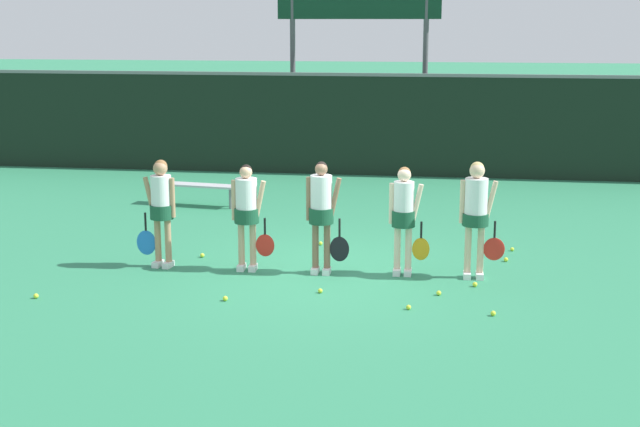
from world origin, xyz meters
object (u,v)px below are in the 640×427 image
at_px(tennis_ball_10, 321,243).
at_px(tennis_ball_7, 320,291).
at_px(bench_courtside, 197,187).
at_px(tennis_ball_5, 506,260).
at_px(player_3, 404,212).
at_px(tennis_ball_9, 493,313).
at_px(tennis_ball_4, 439,293).
at_px(tennis_ball_2, 512,249).
at_px(tennis_ball_3, 409,307).
at_px(tennis_ball_1, 202,255).
at_px(player_1, 247,209).
at_px(player_0, 161,204).
at_px(player_2, 322,208).
at_px(tennis_ball_6, 475,284).
at_px(tennis_ball_8, 225,298).
at_px(player_4, 476,209).
at_px(tennis_ball_0, 36,296).
at_px(scoreboard, 359,7).

bearing_deg(tennis_ball_10, tennis_ball_7, -81.66).
bearing_deg(bench_courtside, tennis_ball_5, -22.05).
xyz_separation_m(player_3, tennis_ball_9, (1.29, -1.79, -0.94)).
distance_m(tennis_ball_4, tennis_ball_7, 1.69).
relative_size(tennis_ball_2, tennis_ball_3, 0.97).
xyz_separation_m(tennis_ball_1, tennis_ball_5, (4.93, 0.47, -0.00)).
height_order(player_1, tennis_ball_9, player_1).
bearing_deg(tennis_ball_2, player_3, -136.15).
xyz_separation_m(player_0, player_1, (1.37, 0.01, -0.03)).
bearing_deg(player_2, tennis_ball_6, -9.19).
relative_size(tennis_ball_7, tennis_ball_8, 0.94).
distance_m(tennis_ball_8, tennis_ball_10, 3.40).
distance_m(player_2, tennis_ball_9, 3.20).
bearing_deg(player_4, tennis_ball_9, -83.98).
bearing_deg(player_2, player_1, 179.44).
relative_size(tennis_ball_0, tennis_ball_5, 1.02).
distance_m(tennis_ball_3, tennis_ball_7, 1.40).
bearing_deg(tennis_ball_6, player_1, 173.54).
xyz_separation_m(player_0, tennis_ball_7, (2.67, -1.02, -0.98)).
relative_size(tennis_ball_3, tennis_ball_5, 0.95).
xyz_separation_m(tennis_ball_2, tennis_ball_8, (-4.12, -3.37, 0.00)).
bearing_deg(scoreboard, tennis_ball_7, -86.47).
xyz_separation_m(player_0, player_4, (4.85, 0.09, 0.05)).
bearing_deg(tennis_ball_10, tennis_ball_8, -104.55).
relative_size(player_0, tennis_ball_10, 26.06).
height_order(player_1, tennis_ball_3, player_1).
xyz_separation_m(tennis_ball_4, tennis_ball_8, (-2.93, -0.70, 0.00)).
bearing_deg(tennis_ball_10, tennis_ball_1, -148.99).
bearing_deg(tennis_ball_3, tennis_ball_6, 52.77).
bearing_deg(tennis_ball_7, scoreboard, 93.53).
height_order(scoreboard, tennis_ball_0, scoreboard).
xyz_separation_m(player_2, tennis_ball_9, (2.54, -1.68, -0.99)).
distance_m(tennis_ball_4, tennis_ball_9, 1.08).
bearing_deg(player_2, tennis_ball_2, 31.12).
distance_m(player_3, tennis_ball_9, 2.40).
xyz_separation_m(tennis_ball_3, tennis_ball_6, (0.91, 1.20, 0.00)).
xyz_separation_m(bench_courtside, tennis_ball_7, (3.47, -5.68, -0.36)).
height_order(tennis_ball_1, tennis_ball_4, tennis_ball_1).
bearing_deg(tennis_ball_2, tennis_ball_4, -113.82).
height_order(tennis_ball_1, tennis_ball_10, tennis_ball_1).
bearing_deg(tennis_ball_6, player_3, 155.32).
bearing_deg(tennis_ball_4, tennis_ball_6, 43.95).
height_order(player_2, tennis_ball_4, player_2).
relative_size(scoreboard, tennis_ball_9, 74.61).
relative_size(bench_courtside, tennis_ball_10, 30.50).
xyz_separation_m(scoreboard, tennis_ball_1, (-1.49, -9.94, -4.10)).
height_order(bench_courtside, tennis_ball_1, bench_courtside).
bearing_deg(tennis_ball_9, scoreboard, 104.31).
distance_m(tennis_ball_2, tennis_ball_5, 0.72).
bearing_deg(tennis_ball_5, tennis_ball_6, -109.56).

